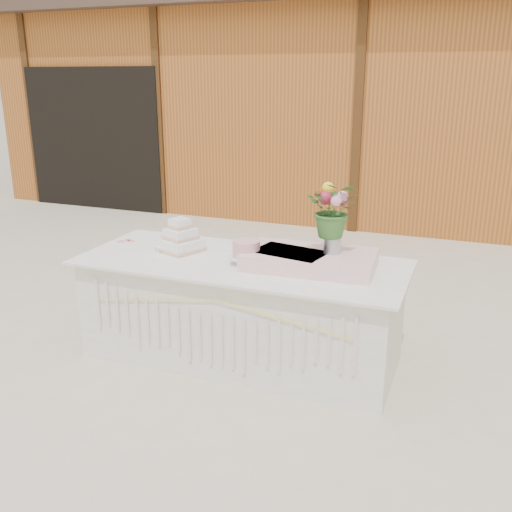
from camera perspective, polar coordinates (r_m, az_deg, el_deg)
The scene contains 9 objects.
ground at distance 4.46m, azimuth -1.42°, elevation -9.96°, with size 80.00×80.00×0.00m, color beige.
barn at distance 9.77m, azimuth 12.56°, elevation 14.90°, with size 12.60×4.60×3.30m.
cake_table at distance 4.29m, azimuth -1.48°, elevation -5.39°, with size 2.40×1.00×0.77m.
wedding_cake at distance 4.41m, azimuth -7.56°, elevation 1.60°, with size 0.37×0.37×0.26m.
pink_cake_stand at distance 4.04m, azimuth -0.98°, elevation 0.45°, with size 0.25×0.25×0.18m.
satin_runner at distance 4.02m, azimuth 5.41°, elevation -0.35°, with size 0.90×0.52×0.11m, color #FFCDCD.
flower_vase at distance 3.97m, azimuth 7.66°, elevation 1.43°, with size 0.12×0.12×0.16m, color #B3B3B8.
bouquet at distance 3.90m, azimuth 7.83°, elevation 5.35°, with size 0.35×0.31×0.39m, color #366729.
loose_flowers at distance 4.77m, azimuth -12.62°, elevation 1.54°, with size 0.12×0.30×0.02m, color pink, non-canonical shape.
Camera 1 is at (1.53, -3.64, 2.06)m, focal length 40.00 mm.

